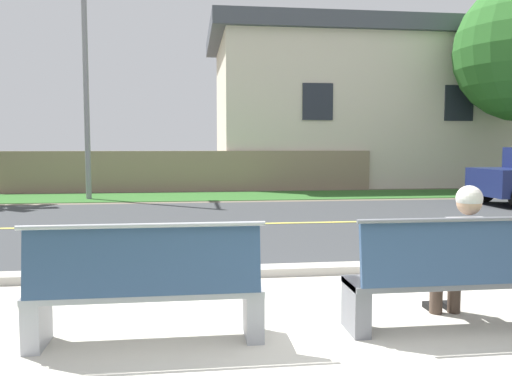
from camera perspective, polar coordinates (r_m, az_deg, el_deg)
ground_plane at (r=11.99m, az=-2.63°, el=-2.93°), size 140.00×140.00×0.00m
sidewalk_pavement at (r=4.64m, az=5.15°, el=-15.36°), size 44.00×3.60×0.01m
curb_edge at (r=6.46m, az=1.41°, el=-9.09°), size 44.00×0.30×0.11m
street_asphalt at (r=10.51m, az=-1.98°, el=-3.99°), size 52.00×8.00×0.01m
road_centre_line at (r=10.51m, az=-1.98°, el=-3.97°), size 48.00×0.14×0.01m
far_verge_grass at (r=16.29m, az=-3.85°, el=-0.89°), size 48.00×2.80×0.02m
bench_left at (r=4.27m, az=-11.94°, el=-10.87°), size 1.85×0.48×1.01m
bench_right at (r=4.80m, az=21.11°, el=-9.32°), size 1.85×0.48×1.01m
seated_person_grey at (r=4.97m, az=21.67°, el=-6.29°), size 0.52×0.68×1.25m
streetlamp at (r=16.47m, az=-18.12°, el=13.77°), size 0.24×2.10×7.48m
garden_wall at (r=18.22m, az=-7.53°, el=1.86°), size 13.00×0.36×1.40m
house_across_street at (r=22.62m, az=11.42°, el=8.69°), size 12.77×6.91×6.30m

